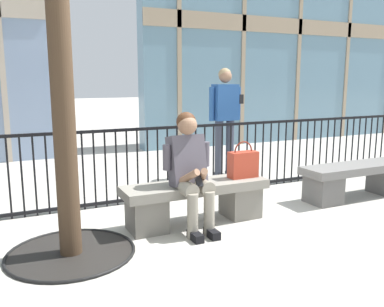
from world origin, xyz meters
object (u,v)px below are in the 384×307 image
at_px(seated_person_with_phone, 190,168).
at_px(bystander_at_railing, 225,114).
at_px(stone_bench, 196,199).
at_px(stone_bench_far, 357,178).
at_px(handbag_on_bench, 243,164).

bearing_deg(seated_person_with_phone, bystander_at_railing, 52.11).
bearing_deg(bystander_at_railing, stone_bench, -127.34).
bearing_deg(stone_bench, seated_person_with_phone, -134.70).
xyz_separation_m(seated_person_with_phone, stone_bench_far, (2.45, 0.10, -0.38)).
bearing_deg(seated_person_with_phone, stone_bench_far, 2.34).
distance_m(seated_person_with_phone, handbag_on_bench, 0.72).
relative_size(seated_person_with_phone, handbag_on_bench, 2.94).
xyz_separation_m(stone_bench, seated_person_with_phone, (-0.13, -0.13, 0.38)).
distance_m(handbag_on_bench, stone_bench_far, 1.77).
bearing_deg(handbag_on_bench, stone_bench_far, -0.62).
height_order(seated_person_with_phone, handbag_on_bench, seated_person_with_phone).
bearing_deg(handbag_on_bench, seated_person_with_phone, -170.48).
relative_size(stone_bench, seated_person_with_phone, 1.32).
bearing_deg(bystander_at_railing, seated_person_with_phone, -127.89).
bearing_deg(seated_person_with_phone, handbag_on_bench, 9.52).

